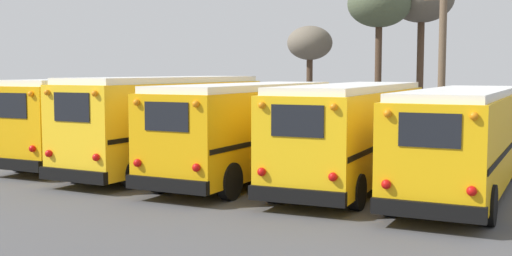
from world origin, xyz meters
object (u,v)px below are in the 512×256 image
school_bus_3 (353,130)px  utility_pole (442,60)px  bare_tree_2 (379,5)px  bare_tree_1 (422,0)px  school_bus_2 (248,127)px  bare_tree_0 (310,45)px  school_bus_4 (463,137)px  school_bus_1 (168,120)px  school_bus_0 (115,116)px

school_bus_3 → utility_pole: size_ratio=1.30×
bare_tree_2 → bare_tree_1: bearing=43.7°
school_bus_2 → school_bus_3: (3.35, 0.67, -0.01)m
utility_pole → bare_tree_1: 10.86m
school_bus_2 → bare_tree_0: bearing=106.5°
school_bus_3 → bare_tree_0: bearing=115.0°
school_bus_2 → bare_tree_2: bearing=93.9°
school_bus_2 → school_bus_4: size_ratio=0.94×
school_bus_1 → school_bus_3: bearing=2.8°
utility_pole → bare_tree_2: 9.87m
school_bus_1 → bare_tree_2: bearing=84.4°
school_bus_0 → bare_tree_1: size_ratio=1.09×
school_bus_3 → bare_tree_2: 21.11m
school_bus_1 → utility_pole: 14.52m
bare_tree_0 → bare_tree_2: bare_tree_2 is taller
school_bus_4 → bare_tree_2: size_ratio=1.10×
school_bus_2 → utility_pole: size_ratio=1.19×
utility_pole → bare_tree_2: size_ratio=0.87×
school_bus_1 → school_bus_3: (6.70, 0.32, -0.10)m
bare_tree_1 → school_bus_4: bearing=-74.9°
school_bus_1 → school_bus_3: size_ratio=0.94×
school_bus_0 → bare_tree_1: 22.99m
school_bus_0 → school_bus_1: size_ratio=1.08×
school_bus_3 → school_bus_4: (3.35, -0.32, -0.04)m
school_bus_2 → bare_tree_1: 23.28m
school_bus_4 → bare_tree_0: bare_tree_0 is taller
bare_tree_1 → bare_tree_2: size_ratio=1.05×
school_bus_1 → school_bus_0: bearing=159.9°
school_bus_4 → bare_tree_0: 25.05m
school_bus_1 → utility_pole: bearing=60.0°
utility_pole → bare_tree_2: bearing=124.3°
school_bus_4 → bare_tree_1: bearing=105.1°
school_bus_2 → bare_tree_1: size_ratio=0.98×
school_bus_2 → bare_tree_1: bearing=88.1°
school_bus_0 → school_bus_3: size_ratio=1.02×
utility_pole → bare_tree_1: bearing=107.7°
school_bus_1 → school_bus_3: 6.71m
school_bus_2 → utility_pole: utility_pole is taller
school_bus_0 → school_bus_2: bearing=-13.2°
school_bus_0 → bare_tree_2: bearing=74.2°
bare_tree_1 → bare_tree_2: bearing=-136.3°
school_bus_2 → school_bus_3: 3.42m
school_bus_2 → bare_tree_1: (0.74, 22.42, 6.22)m
school_bus_4 → bare_tree_1: size_ratio=1.05×
bare_tree_0 → school_bus_1: bearing=-81.9°
school_bus_2 → school_bus_4: (6.70, 0.34, -0.06)m
bare_tree_0 → bare_tree_1: (7.08, 1.00, 2.66)m
school_bus_3 → school_bus_4: 3.37m
utility_pole → bare_tree_2: bare_tree_2 is taller
school_bus_0 → bare_tree_0: bearing=88.9°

